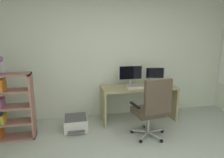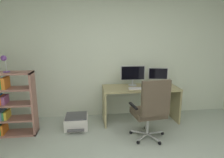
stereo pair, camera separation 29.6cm
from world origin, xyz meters
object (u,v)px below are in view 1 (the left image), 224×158
at_px(office_chair, 152,107).
at_px(desk, 138,95).
at_px(computer_mouse, 147,87).
at_px(monitor_secondary, 155,74).
at_px(keyboard, 136,88).
at_px(printer, 76,123).
at_px(monitor_main, 130,73).
at_px(bookshelf, 2,107).
at_px(desk_lamp, 1,62).

bearing_deg(office_chair, desk, 87.64).
height_order(desk, computer_mouse, computer_mouse).
relative_size(monitor_secondary, keyboard, 1.19).
xyz_separation_m(monitor_secondary, printer, (-1.74, -0.34, -0.83)).
xyz_separation_m(monitor_secondary, computer_mouse, (-0.29, -0.31, -0.20)).
relative_size(monitor_main, bookshelf, 0.45).
xyz_separation_m(computer_mouse, bookshelf, (-2.66, -0.15, -0.17)).
relative_size(keyboard, office_chair, 0.31).
distance_m(desk, bookshelf, 2.54).
relative_size(office_chair, bookshelf, 0.95).
height_order(monitor_main, office_chair, monitor_main).
relative_size(desk, bookshelf, 1.33).
bearing_deg(bookshelf, office_chair, -11.48).
xyz_separation_m(monitor_secondary, desk_lamp, (-2.88, -0.47, 0.40)).
bearing_deg(computer_mouse, printer, -165.04).
bearing_deg(desk_lamp, computer_mouse, 3.39).
xyz_separation_m(bookshelf, printer, (1.21, 0.13, -0.46)).
height_order(desk, keyboard, keyboard).
xyz_separation_m(desk, monitor_secondary, (0.42, 0.16, 0.41)).
distance_m(monitor_secondary, printer, 1.95).
bearing_deg(desk_lamp, printer, 6.30).
distance_m(monitor_main, monitor_secondary, 0.55).
distance_m(keyboard, desk_lamp, 2.44).
bearing_deg(desk_lamp, bookshelf, -179.73).
distance_m(keyboard, bookshelf, 2.43).
relative_size(desk, printer, 2.94).
height_order(monitor_main, desk_lamp, desk_lamp).
xyz_separation_m(keyboard, desk_lamp, (-2.36, -0.18, 0.61)).
height_order(bookshelf, desk_lamp, desk_lamp).
height_order(monitor_main, keyboard, monitor_main).
xyz_separation_m(monitor_main, desk_lamp, (-2.33, -0.46, 0.37)).
bearing_deg(monitor_main, bookshelf, -169.00).
relative_size(monitor_main, office_chair, 0.48).
xyz_separation_m(keyboard, printer, (-1.21, -0.05, -0.62)).
relative_size(monitor_main, computer_mouse, 5.20).
height_order(monitor_main, printer, monitor_main).
relative_size(bookshelf, desk_lamp, 4.02).
bearing_deg(office_chair, bookshelf, 168.52).
xyz_separation_m(keyboard, office_chair, (0.07, -0.68, -0.16)).
distance_m(monitor_secondary, computer_mouse, 0.47).
height_order(bookshelf, printer, bookshelf).
relative_size(monitor_main, printer, 0.99).
bearing_deg(printer, desk, 7.88).
distance_m(computer_mouse, desk_lamp, 2.67).
distance_m(desk, monitor_secondary, 0.61).
bearing_deg(keyboard, desk_lamp, -174.64).
relative_size(keyboard, bookshelf, 0.29).
bearing_deg(monitor_secondary, bookshelf, -171.02).
relative_size(computer_mouse, office_chair, 0.09).
bearing_deg(monitor_secondary, office_chair, -115.02).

